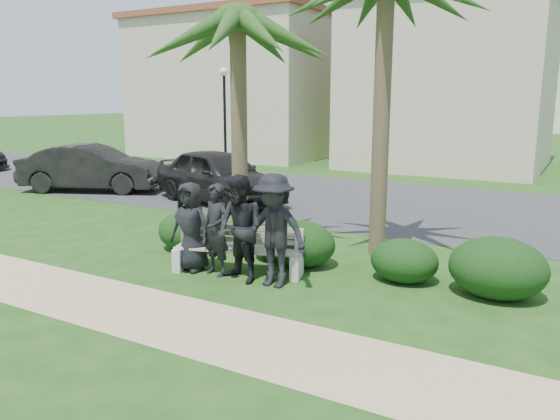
# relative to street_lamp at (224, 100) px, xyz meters

# --- Properties ---
(ground) EXTENTS (160.00, 160.00, 0.00)m
(ground) POSITION_rel_street_lamp_xyz_m (9.00, -12.00, -2.94)
(ground) COLOR #164413
(ground) RESTS_ON ground
(footpath) EXTENTS (30.00, 1.60, 0.01)m
(footpath) POSITION_rel_street_lamp_xyz_m (9.00, -13.80, -2.94)
(footpath) COLOR tan
(footpath) RESTS_ON ground
(asphalt_street) EXTENTS (160.00, 8.00, 0.01)m
(asphalt_street) POSITION_rel_street_lamp_xyz_m (9.00, -4.00, -2.94)
(asphalt_street) COLOR #2D2D30
(asphalt_street) RESTS_ON ground
(stucco_bldg_left) EXTENTS (10.40, 8.40, 7.30)m
(stucco_bldg_left) POSITION_rel_street_lamp_xyz_m (-3.00, 6.00, 0.72)
(stucco_bldg_left) COLOR #C9B596
(stucco_bldg_left) RESTS_ON ground
(stucco_bldg_right) EXTENTS (8.40, 8.40, 7.30)m
(stucco_bldg_right) POSITION_rel_street_lamp_xyz_m (8.00, 6.00, 0.72)
(stucco_bldg_right) COLOR #C9B596
(stucco_bldg_right) RESTS_ON ground
(street_lamp) EXTENTS (0.36, 0.36, 4.29)m
(street_lamp) POSITION_rel_street_lamp_xyz_m (0.00, 0.00, 0.00)
(street_lamp) COLOR black
(street_lamp) RESTS_ON ground
(park_bench) EXTENTS (2.41, 1.16, 0.79)m
(park_bench) POSITION_rel_street_lamp_xyz_m (8.55, -11.60, -2.58)
(park_bench) COLOR #9E9384
(park_bench) RESTS_ON ground
(man_a) EXTENTS (0.79, 0.52, 1.59)m
(man_a) POSITION_rel_street_lamp_xyz_m (7.73, -11.89, -2.15)
(man_a) COLOR black
(man_a) RESTS_ON ground
(man_b) EXTENTS (0.65, 0.49, 1.61)m
(man_b) POSITION_rel_street_lamp_xyz_m (8.27, -11.88, -2.14)
(man_b) COLOR black
(man_b) RESTS_ON ground
(man_c) EXTENTS (1.04, 0.91, 1.81)m
(man_c) POSITION_rel_street_lamp_xyz_m (8.83, -11.96, -2.04)
(man_c) COLOR black
(man_c) RESTS_ON ground
(man_d) EXTENTS (1.20, 0.69, 1.86)m
(man_d) POSITION_rel_street_lamp_xyz_m (9.43, -11.88, -2.01)
(man_d) COLOR black
(man_d) RESTS_ON ground
(hedge_b) EXTENTS (1.27, 1.05, 0.83)m
(hedge_b) POSITION_rel_street_lamp_xyz_m (6.81, -10.87, -2.53)
(hedge_b) COLOR black
(hedge_b) RESTS_ON ground
(hedge_c) EXTENTS (1.06, 0.88, 0.69)m
(hedge_c) POSITION_rel_street_lamp_xyz_m (8.76, -10.56, -2.60)
(hedge_c) COLOR black
(hedge_c) RESTS_ON ground
(hedge_d) EXTENTS (1.31, 1.08, 0.86)m
(hedge_d) POSITION_rel_street_lamp_xyz_m (9.28, -10.65, -2.52)
(hedge_d) COLOR black
(hedge_d) RESTS_ON ground
(hedge_e) EXTENTS (1.14, 0.95, 0.75)m
(hedge_e) POSITION_rel_street_lamp_xyz_m (11.20, -10.58, -2.57)
(hedge_e) COLOR black
(hedge_e) RESTS_ON ground
(hedge_f) EXTENTS (1.49, 1.23, 0.97)m
(hedge_f) POSITION_rel_street_lamp_xyz_m (12.67, -10.57, -2.46)
(hedge_f) COLOR black
(hedge_f) RESTS_ON ground
(palm_left) EXTENTS (3.00, 3.00, 5.41)m
(palm_left) POSITION_rel_street_lamp_xyz_m (7.69, -10.27, 1.50)
(palm_left) COLOR brown
(palm_left) RESTS_ON ground
(car_a) EXTENTS (4.99, 3.19, 1.58)m
(car_a) POSITION_rel_street_lamp_xyz_m (4.35, -6.42, -2.15)
(car_a) COLOR black
(car_a) RESTS_ON ground
(car_b) EXTENTS (4.88, 3.31, 1.52)m
(car_b) POSITION_rel_street_lamp_xyz_m (-0.52, -6.81, -2.18)
(car_b) COLOR black
(car_b) RESTS_ON ground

